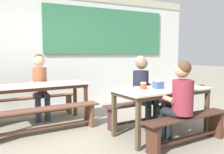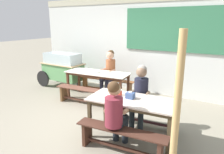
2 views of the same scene
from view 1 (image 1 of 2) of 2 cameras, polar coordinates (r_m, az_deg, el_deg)
name	(u,v)px [view 1 (image 1 of 2)]	position (r m, az deg, el deg)	size (l,w,h in m)	color
ground_plane	(97,140)	(3.70, -3.84, -15.43)	(40.00, 40.00, 0.00)	gray
backdrop_wall	(61,47)	(5.86, -12.62, 7.42)	(7.53, 0.23, 2.88)	silver
dining_table_far	(39,88)	(4.47, -17.74, -2.75)	(1.86, 0.85, 0.77)	silver
dining_table_near	(162,93)	(3.84, 12.39, -3.95)	(1.68, 0.91, 0.77)	beige
bench_far_back	(33,104)	(5.07, -19.04, -6.49)	(1.80, 0.42, 0.44)	brown
bench_far_front	(48,116)	(4.03, -15.75, -9.31)	(1.83, 0.46, 0.44)	brown
bench_near_back	(141,110)	(4.33, 7.26, -8.16)	(1.51, 0.41, 0.44)	#49282A
bench_near_front	(188,126)	(3.57, 18.39, -11.61)	(1.57, 0.41, 0.44)	#43261C
person_near_front	(178,98)	(3.42, 16.26, -5.03)	(0.45, 0.54, 1.24)	black
person_right_near_table	(143,87)	(4.19, 7.76, -2.46)	(0.44, 0.52, 1.30)	#20282D
person_center_facing	(40,82)	(4.95, -17.46, -1.19)	(0.40, 0.55, 1.34)	#32354E
tissue_box	(158,85)	(3.80, 11.48, -1.98)	(0.15, 0.13, 0.13)	#3B558A
condiment_jar	(143,86)	(3.70, 7.84, -2.18)	(0.10, 0.10, 0.11)	#D34329
soup_bowl	(40,83)	(4.42, -17.56, -1.54)	(0.17, 0.17, 0.04)	silver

